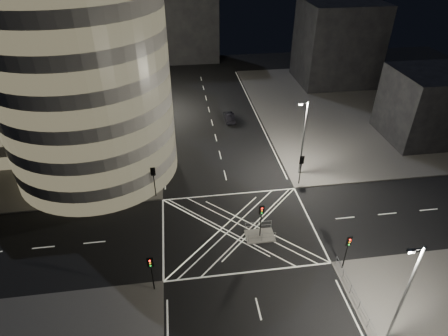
{
  "coord_description": "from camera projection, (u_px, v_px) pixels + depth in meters",
  "views": [
    {
      "loc": [
        -5.65,
        -29.1,
        27.75
      ],
      "look_at": [
        -0.54,
        7.29,
        3.0
      ],
      "focal_mm": 30.0,
      "sensor_mm": 36.0,
      "label": 1
    }
  ],
  "objects": [
    {
      "name": "sidewalk_far_right",
      "position": [
        375.0,
        107.0,
        65.54
      ],
      "size": [
        42.0,
        42.0,
        0.15
      ],
      "primitive_type": "cube",
      "color": "#5A5855",
      "rests_on": "ground"
    },
    {
      "name": "tree_e",
      "position": [
        145.0,
        86.0,
        63.86
      ],
      "size": [
        3.47,
        3.47,
        5.61
      ],
      "color": "black",
      "rests_on": "sidewalk_far_left"
    },
    {
      "name": "street_lamp_left_far",
      "position": [
        150.0,
        82.0,
        60.51
      ],
      "size": [
        1.25,
        0.25,
        10.0
      ],
      "color": "slate",
      "rests_on": "sidewalk_far_left"
    },
    {
      "name": "traffic_signal_island",
      "position": [
        261.0,
        215.0,
        37.43
      ],
      "size": [
        0.55,
        0.22,
        4.0
      ],
      "color": "black",
      "rests_on": "central_island"
    },
    {
      "name": "tree_d",
      "position": [
        143.0,
        89.0,
        57.92
      ],
      "size": [
        5.58,
        5.58,
        8.62
      ],
      "color": "black",
      "rests_on": "sidewalk_far_left"
    },
    {
      "name": "sedan",
      "position": [
        229.0,
        117.0,
        60.76
      ],
      "size": [
        1.54,
        4.13,
        1.35
      ],
      "primitive_type": "imported",
      "rotation": [
        0.0,
        0.0,
        3.17
      ],
      "color": "black",
      "rests_on": "ground"
    },
    {
      "name": "building_far_end",
      "position": [
        176.0,
        19.0,
        82.2
      ],
      "size": [
        18.0,
        8.0,
        18.0
      ],
      "primitive_type": "cube",
      "color": "black",
      "rests_on": "ground"
    },
    {
      "name": "traffic_signal_fr",
      "position": [
        301.0,
        165.0,
        45.03
      ],
      "size": [
        0.55,
        0.22,
        4.0
      ],
      "color": "black",
      "rests_on": "sidewalk_far_right"
    },
    {
      "name": "traffic_signal_nl",
      "position": [
        151.0,
        268.0,
        31.83
      ],
      "size": [
        0.55,
        0.22,
        4.0
      ],
      "color": "black",
      "rests_on": "sidewalk_near_left"
    },
    {
      "name": "office_tower_curved",
      "position": [
        49.0,
        64.0,
        45.98
      ],
      "size": [
        30.0,
        29.0,
        27.2
      ],
      "color": "gray",
      "rests_on": "sidewalk_far_left"
    },
    {
      "name": "street_lamp_right_far",
      "position": [
        303.0,
        137.0,
        45.44
      ],
      "size": [
        1.25,
        0.25,
        10.0
      ],
      "color": "slate",
      "rests_on": "sidewalk_far_right"
    },
    {
      "name": "traffic_signal_fl",
      "position": [
        154.0,
        177.0,
        43.0
      ],
      "size": [
        0.55,
        0.22,
        4.0
      ],
      "color": "black",
      "rests_on": "sidewalk_far_left"
    },
    {
      "name": "railing_near_right",
      "position": [
        364.0,
        314.0,
        30.65
      ],
      "size": [
        0.06,
        11.7,
        1.1
      ],
      "primitive_type": "cube",
      "color": "slate",
      "rests_on": "sidewalk_near_right"
    },
    {
      "name": "street_lamp_left_near",
      "position": [
        147.0,
        135.0,
        45.73
      ],
      "size": [
        1.25,
        0.25,
        10.0
      ],
      "color": "slate",
      "rests_on": "sidewalk_far_left"
    },
    {
      "name": "railing_island_south",
      "position": [
        262.0,
        238.0,
        37.93
      ],
      "size": [
        2.8,
        0.06,
        1.1
      ],
      "primitive_type": "cube",
      "color": "slate",
      "rests_on": "central_island"
    },
    {
      "name": "building_right_near",
      "position": [
        425.0,
        106.0,
        53.78
      ],
      "size": [
        10.0,
        10.0,
        10.0
      ],
      "primitive_type": "cube",
      "color": "black",
      "rests_on": "sidewalk_far_right"
    },
    {
      "name": "building_right_far",
      "position": [
        337.0,
        43.0,
        71.64
      ],
      "size": [
        14.0,
        12.0,
        15.0
      ],
      "primitive_type": "cube",
      "color": "black",
      "rests_on": "sidewalk_far_right"
    },
    {
      "name": "street_lamp_right_near",
      "position": [
        405.0,
        293.0,
        26.55
      ],
      "size": [
        1.25,
        0.25,
        10.0
      ],
      "color": "slate",
      "rests_on": "sidewalk_near_right"
    },
    {
      "name": "ground",
      "position": [
        238.0,
        228.0,
        40.06
      ],
      "size": [
        120.0,
        120.0,
        0.0
      ],
      "primitive_type": "plane",
      "color": "black",
      "rests_on": "ground"
    },
    {
      "name": "central_island",
      "position": [
        260.0,
        236.0,
        39.02
      ],
      "size": [
        3.0,
        2.0,
        0.15
      ],
      "primitive_type": "cube",
      "color": "slate",
      "rests_on": "ground"
    },
    {
      "name": "tree_c",
      "position": [
        141.0,
        107.0,
        53.19
      ],
      "size": [
        4.67,
        4.67,
        7.74
      ],
      "color": "black",
      "rests_on": "sidewalk_far_left"
    },
    {
      "name": "railing_island_north",
      "position": [
        258.0,
        226.0,
        39.41
      ],
      "size": [
        2.8,
        0.06,
        1.1
      ],
      "primitive_type": "cube",
      "color": "slate",
      "rests_on": "central_island"
    },
    {
      "name": "office_block_rear",
      "position": [
        76.0,
        30.0,
        65.78
      ],
      "size": [
        24.0,
        16.0,
        22.0
      ],
      "primitive_type": "cube",
      "color": "gray",
      "rests_on": "sidewalk_far_left"
    },
    {
      "name": "tree_a",
      "position": [
        138.0,
        157.0,
        43.85
      ],
      "size": [
        4.25,
        4.25,
        6.58
      ],
      "color": "black",
      "rests_on": "sidewalk_far_left"
    },
    {
      "name": "tree_b",
      "position": [
        139.0,
        127.0,
        48.27
      ],
      "size": [
        4.46,
        4.46,
        7.6
      ],
      "color": "black",
      "rests_on": "sidewalk_far_left"
    },
    {
      "name": "sidewalk_far_left",
      "position": [
        28.0,
        128.0,
        58.84
      ],
      "size": [
        42.0,
        42.0,
        0.15
      ],
      "primitive_type": "cube",
      "color": "#5A5855",
      "rests_on": "ground"
    },
    {
      "name": "traffic_signal_nr",
      "position": [
        348.0,
        247.0,
        33.86
      ],
      "size": [
        0.55,
        0.22,
        4.0
      ],
      "color": "black",
      "rests_on": "sidewalk_near_right"
    }
  ]
}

